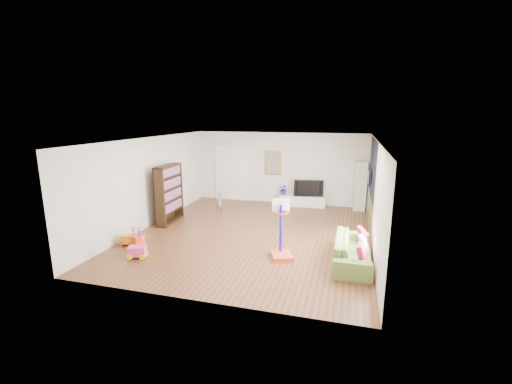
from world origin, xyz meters
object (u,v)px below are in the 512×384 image
(media_console, at_px, (302,201))
(basketball_hoop, at_px, (282,230))
(bookshelf, at_px, (169,194))
(sofa, at_px, (353,250))

(media_console, xyz_separation_m, basketball_hoop, (0.19, -4.87, 0.51))
(media_console, height_order, bookshelf, bookshelf)
(media_console, bearing_deg, bookshelf, -143.62)
(bookshelf, relative_size, sofa, 0.88)
(media_console, height_order, basketball_hoop, basketball_hoop)
(basketball_hoop, bearing_deg, sofa, -14.87)
(media_console, bearing_deg, basketball_hoop, -90.52)
(bookshelf, distance_m, sofa, 5.87)
(sofa, xyz_separation_m, basketball_hoop, (-1.64, -0.19, 0.41))
(sofa, height_order, basketball_hoop, basketball_hoop)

